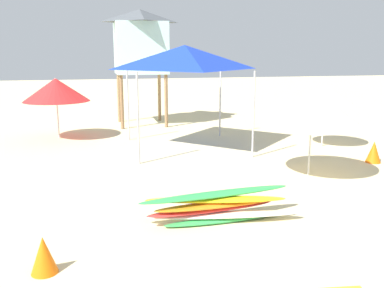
{
  "coord_description": "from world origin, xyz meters",
  "views": [
    {
      "loc": [
        -1.91,
        -2.98,
        2.66
      ],
      "look_at": [
        -0.46,
        3.27,
        1.27
      ],
      "focal_mm": 39.9,
      "sensor_mm": 36.0,
      "label": 1
    }
  ],
  "objects_px": {
    "popup_canopy": "(185,57)",
    "beach_umbrella_far": "(312,108)",
    "surfboard_pile": "(218,206)",
    "beach_umbrella_mid": "(56,90)",
    "lifeguard_tower": "(140,42)",
    "beach_umbrella_left": "(325,95)",
    "traffic_cone_near": "(374,152)",
    "traffic_cone_far": "(44,255)"
  },
  "relations": [
    {
      "from": "popup_canopy",
      "to": "beach_umbrella_far",
      "type": "xyz_separation_m",
      "value": [
        2.08,
        -3.26,
        -1.04
      ]
    },
    {
      "from": "surfboard_pile",
      "to": "beach_umbrella_mid",
      "type": "height_order",
      "value": "beach_umbrella_mid"
    },
    {
      "from": "surfboard_pile",
      "to": "lifeguard_tower",
      "type": "bearing_deg",
      "value": 90.65
    },
    {
      "from": "surfboard_pile",
      "to": "beach_umbrella_left",
      "type": "bearing_deg",
      "value": 46.03
    },
    {
      "from": "popup_canopy",
      "to": "beach_umbrella_left",
      "type": "relative_size",
      "value": 1.7
    },
    {
      "from": "beach_umbrella_left",
      "to": "beach_umbrella_mid",
      "type": "distance_m",
      "value": 7.97
    },
    {
      "from": "lifeguard_tower",
      "to": "traffic_cone_near",
      "type": "distance_m",
      "value": 8.85
    },
    {
      "from": "lifeguard_tower",
      "to": "beach_umbrella_mid",
      "type": "height_order",
      "value": "lifeguard_tower"
    },
    {
      "from": "beach_umbrella_far",
      "to": "traffic_cone_near",
      "type": "height_order",
      "value": "beach_umbrella_far"
    },
    {
      "from": "beach_umbrella_mid",
      "to": "traffic_cone_near",
      "type": "xyz_separation_m",
      "value": [
        7.71,
        -4.8,
        -1.26
      ]
    },
    {
      "from": "surfboard_pile",
      "to": "traffic_cone_far",
      "type": "height_order",
      "value": "surfboard_pile"
    },
    {
      "from": "surfboard_pile",
      "to": "lifeguard_tower",
      "type": "xyz_separation_m",
      "value": [
        -0.11,
        9.55,
        2.76
      ]
    },
    {
      "from": "traffic_cone_far",
      "to": "beach_umbrella_far",
      "type": "bearing_deg",
      "value": 31.18
    },
    {
      "from": "lifeguard_tower",
      "to": "traffic_cone_far",
      "type": "distance_m",
      "value": 11.26
    },
    {
      "from": "traffic_cone_near",
      "to": "traffic_cone_far",
      "type": "bearing_deg",
      "value": -152.58
    },
    {
      "from": "beach_umbrella_mid",
      "to": "traffic_cone_far",
      "type": "relative_size",
      "value": 4.27
    },
    {
      "from": "surfboard_pile",
      "to": "beach_umbrella_far",
      "type": "xyz_separation_m",
      "value": [
        2.69,
        2.07,
        1.22
      ]
    },
    {
      "from": "beach_umbrella_mid",
      "to": "beach_umbrella_far",
      "type": "distance_m",
      "value": 7.83
    },
    {
      "from": "surfboard_pile",
      "to": "popup_canopy",
      "type": "height_order",
      "value": "popup_canopy"
    },
    {
      "from": "beach_umbrella_left",
      "to": "traffic_cone_far",
      "type": "distance_m",
      "value": 9.17
    },
    {
      "from": "popup_canopy",
      "to": "beach_umbrella_mid",
      "type": "bearing_deg",
      "value": 148.69
    },
    {
      "from": "beach_umbrella_far",
      "to": "traffic_cone_far",
      "type": "distance_m",
      "value": 6.23
    },
    {
      "from": "surfboard_pile",
      "to": "traffic_cone_near",
      "type": "height_order",
      "value": "traffic_cone_near"
    },
    {
      "from": "beach_umbrella_left",
      "to": "traffic_cone_far",
      "type": "height_order",
      "value": "beach_umbrella_left"
    },
    {
      "from": "beach_umbrella_left",
      "to": "traffic_cone_far",
      "type": "bearing_deg",
      "value": -140.71
    },
    {
      "from": "lifeguard_tower",
      "to": "traffic_cone_far",
      "type": "xyz_separation_m",
      "value": [
        -2.42,
        -10.64,
        -2.77
      ]
    },
    {
      "from": "popup_canopy",
      "to": "lifeguard_tower",
      "type": "distance_m",
      "value": 4.31
    },
    {
      "from": "beach_umbrella_mid",
      "to": "traffic_cone_near",
      "type": "bearing_deg",
      "value": -31.94
    },
    {
      "from": "beach_umbrella_far",
      "to": "traffic_cone_near",
      "type": "relative_size",
      "value": 4.04
    },
    {
      "from": "beach_umbrella_far",
      "to": "traffic_cone_near",
      "type": "bearing_deg",
      "value": 16.76
    },
    {
      "from": "surfboard_pile",
      "to": "traffic_cone_near",
      "type": "relative_size",
      "value": 5.05
    },
    {
      "from": "beach_umbrella_far",
      "to": "beach_umbrella_mid",
      "type": "bearing_deg",
      "value": 136.09
    },
    {
      "from": "lifeguard_tower",
      "to": "surfboard_pile",
      "type": "bearing_deg",
      "value": -89.35
    },
    {
      "from": "beach_umbrella_mid",
      "to": "traffic_cone_near",
      "type": "distance_m",
      "value": 9.17
    },
    {
      "from": "beach_umbrella_mid",
      "to": "beach_umbrella_far",
      "type": "relative_size",
      "value": 0.95
    },
    {
      "from": "beach_umbrella_left",
      "to": "beach_umbrella_mid",
      "type": "bearing_deg",
      "value": 159.13
    },
    {
      "from": "lifeguard_tower",
      "to": "beach_umbrella_mid",
      "type": "distance_m",
      "value": 3.81
    },
    {
      "from": "beach_umbrella_left",
      "to": "traffic_cone_near",
      "type": "height_order",
      "value": "beach_umbrella_left"
    },
    {
      "from": "beach_umbrella_left",
      "to": "beach_umbrella_far",
      "type": "relative_size",
      "value": 0.82
    },
    {
      "from": "popup_canopy",
      "to": "lifeguard_tower",
      "type": "height_order",
      "value": "lifeguard_tower"
    },
    {
      "from": "popup_canopy",
      "to": "beach_umbrella_mid",
      "type": "height_order",
      "value": "popup_canopy"
    },
    {
      "from": "beach_umbrella_mid",
      "to": "traffic_cone_far",
      "type": "bearing_deg",
      "value": -87.25
    }
  ]
}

